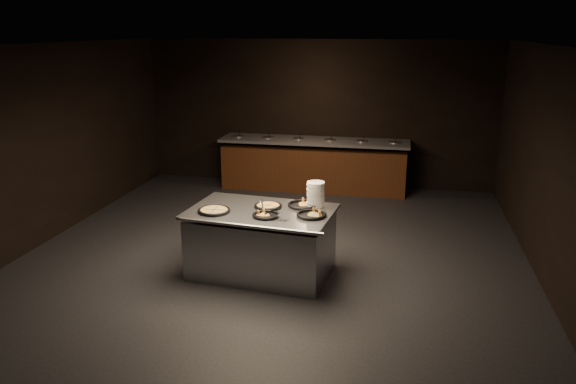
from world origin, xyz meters
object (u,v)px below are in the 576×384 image
pan_veggie_whole (214,210)px  pan_cheese_whole (268,206)px  serving_counter (261,243)px  plate_stack (316,194)px

pan_veggie_whole → pan_cheese_whole: bearing=27.2°
serving_counter → pan_veggie_whole: 0.76m
pan_veggie_whole → pan_cheese_whole: same height
serving_counter → pan_cheese_whole: bearing=69.4°
serving_counter → pan_veggie_whole: (-0.56, -0.19, 0.47)m
plate_stack → pan_veggie_whole: 1.33m
plate_stack → pan_veggie_whole: plate_stack is taller
serving_counter → pan_veggie_whole: bearing=-155.3°
serving_counter → pan_cheese_whole: pan_cheese_whole is taller
serving_counter → plate_stack: bearing=30.1°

